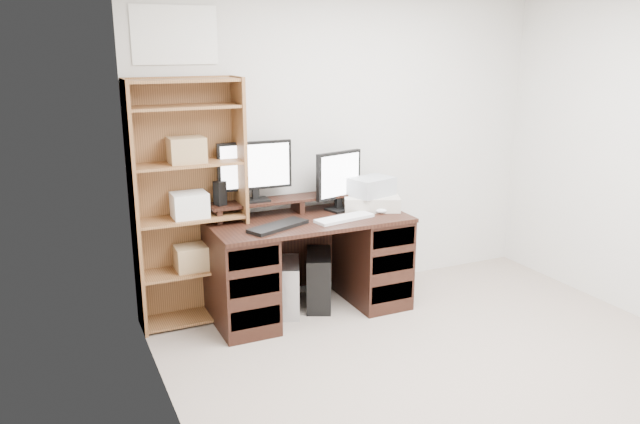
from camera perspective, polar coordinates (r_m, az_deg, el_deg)
room at (r=3.49m, az=17.47°, el=1.68°), size 3.54×4.04×2.54m
desk at (r=4.81m, az=-1.06°, el=-4.70°), size 1.50×0.70×0.75m
riser_shelf at (r=4.86m, az=-2.06°, el=1.10°), size 1.40×0.22×0.12m
monitor_wide at (r=4.70m, az=-5.97°, el=4.03°), size 0.57×0.15×0.45m
monitor_small at (r=4.88m, az=1.73°, el=3.08°), size 0.42×0.20×0.47m
speaker at (r=4.64m, az=-9.14°, el=1.71°), size 0.09×0.09×0.18m
keyboard_black at (r=4.45m, az=-3.86°, el=-1.31°), size 0.50×0.33×0.03m
keyboard_white at (r=4.66m, az=2.24°, el=-0.57°), size 0.49×0.23×0.02m
mouse at (r=4.85m, az=5.67°, el=0.12°), size 0.12×0.10×0.04m
printer at (r=4.98m, az=4.71°, el=0.94°), size 0.53×0.47×0.11m
basket at (r=4.95m, az=4.74°, el=2.35°), size 0.39×0.32×0.14m
tower_silver at (r=4.86m, az=-2.99°, el=-6.85°), size 0.32×0.44×0.41m
tower_black at (r=4.96m, az=-0.11°, el=-6.20°), size 0.35×0.47×0.44m
bookshelf at (r=4.60m, az=-11.92°, el=0.92°), size 0.80×0.30×1.80m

